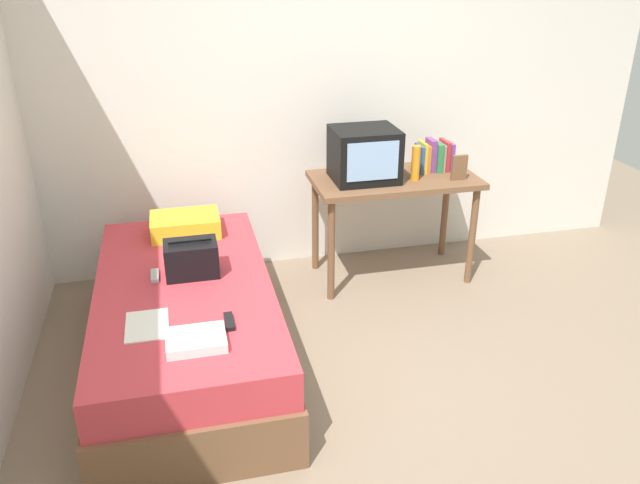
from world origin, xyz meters
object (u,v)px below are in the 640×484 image
at_px(desk, 394,191).
at_px(handbag, 191,259).
at_px(bed, 187,324).
at_px(tv, 364,154).
at_px(water_bottle, 416,163).
at_px(remote_dark, 229,321).
at_px(remote_silver, 155,276).
at_px(book_row, 434,156).
at_px(magazine, 147,325).
at_px(folded_towel, 196,340).
at_px(picture_frame, 459,168).
at_px(pillow, 185,225).

distance_m(desk, handbag, 1.61).
xyz_separation_m(bed, handbag, (0.06, 0.10, 0.37)).
xyz_separation_m(tv, water_bottle, (0.34, -0.09, -0.06)).
bearing_deg(remote_dark, water_bottle, 39.30).
relative_size(tv, remote_silver, 3.06).
distance_m(book_row, magazine, 2.42).
relative_size(book_row, folded_towel, 0.91).
bearing_deg(picture_frame, remote_silver, -166.23).
bearing_deg(book_row, remote_silver, -159.49).
xyz_separation_m(desk, magazine, (-1.71, -1.18, -0.14)).
height_order(tv, remote_silver, tv).
distance_m(tv, remote_dark, 1.71).
bearing_deg(pillow, magazine, -102.28).
bearing_deg(book_row, desk, -165.97).
xyz_separation_m(handbag, folded_towel, (-0.02, -0.73, -0.08)).
bearing_deg(bed, pillow, 86.11).
xyz_separation_m(picture_frame, folded_towel, (-1.89, -1.25, -0.31)).
distance_m(bed, remote_dark, 0.59).
bearing_deg(picture_frame, bed, -162.15).
bearing_deg(magazine, picture_frame, 25.89).
relative_size(desk, magazine, 4.00).
relative_size(picture_frame, handbag, 0.59).
distance_m(picture_frame, remote_dark, 2.06).
height_order(handbag, magazine, handbag).
height_order(picture_frame, remote_dark, picture_frame).
distance_m(picture_frame, folded_towel, 2.29).
bearing_deg(water_bottle, bed, -157.20).
distance_m(water_bottle, handbag, 1.70).
bearing_deg(picture_frame, tv, 166.00).
xyz_separation_m(magazine, remote_silver, (0.04, 0.52, 0.01)).
height_order(bed, picture_frame, picture_frame).
xyz_separation_m(book_row, folded_towel, (-1.80, -1.49, -0.33)).
bearing_deg(magazine, desk, 34.71).
bearing_deg(handbag, water_bottle, 20.44).
relative_size(tv, book_row, 1.73).
relative_size(water_bottle, picture_frame, 1.38).
bearing_deg(folded_towel, remote_dark, 41.76).
relative_size(magazine, remote_dark, 1.86).
bearing_deg(picture_frame, magazine, -154.11).
height_order(pillow, folded_towel, pillow).
relative_size(pillow, magazine, 1.52).
xyz_separation_m(desk, folded_towel, (-1.48, -1.41, -0.12)).
relative_size(pillow, handbag, 1.47).
height_order(picture_frame, magazine, picture_frame).
height_order(desk, book_row, book_row).
bearing_deg(water_bottle, remote_dark, -140.70).
bearing_deg(tv, water_bottle, -15.48).
bearing_deg(desk, remote_silver, -158.28).
relative_size(remote_silver, folded_towel, 0.51).
bearing_deg(pillow, tv, 3.92).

